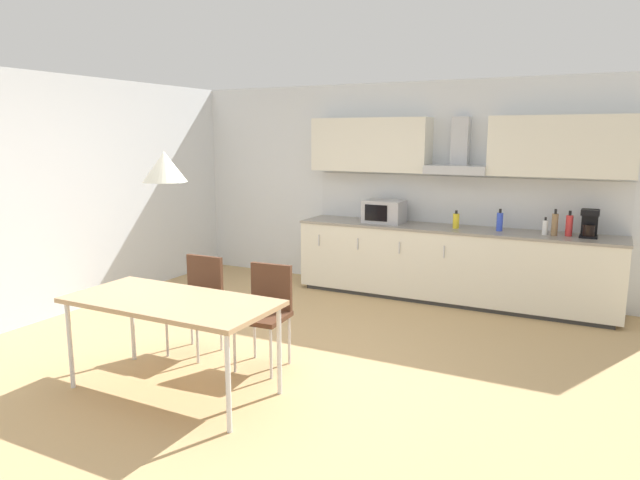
{
  "coord_description": "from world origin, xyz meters",
  "views": [
    {
      "loc": [
        2.5,
        -3.95,
        1.95
      ],
      "look_at": [
        0.15,
        0.66,
        1.0
      ],
      "focal_mm": 32.0,
      "sensor_mm": 36.0,
      "label": 1
    }
  ],
  "objects_px": {
    "microwave": "(384,211)",
    "dining_table": "(171,305)",
    "bottle_blue": "(500,221)",
    "chair_far_left": "(199,294)",
    "chair_far_right": "(266,305)",
    "bottle_white": "(545,227)",
    "bottle_yellow": "(456,221)",
    "pendant_lamp": "(164,167)",
    "bottle_brown": "(555,224)",
    "bottle_red": "(569,225)",
    "coffee_maker": "(590,223)"
  },
  "relations": [
    {
      "from": "bottle_blue",
      "to": "bottle_white",
      "type": "bearing_deg",
      "value": -4.88
    },
    {
      "from": "bottle_red",
      "to": "pendant_lamp",
      "type": "relative_size",
      "value": 0.85
    },
    {
      "from": "chair_far_left",
      "to": "bottle_yellow",
      "type": "bearing_deg",
      "value": 57.5
    },
    {
      "from": "dining_table",
      "to": "pendant_lamp",
      "type": "bearing_deg",
      "value": 33.69
    },
    {
      "from": "bottle_yellow",
      "to": "chair_far_left",
      "type": "bearing_deg",
      "value": -122.5
    },
    {
      "from": "microwave",
      "to": "chair_far_right",
      "type": "bearing_deg",
      "value": -91.05
    },
    {
      "from": "coffee_maker",
      "to": "bottle_red",
      "type": "bearing_deg",
      "value": -176.97
    },
    {
      "from": "bottle_yellow",
      "to": "pendant_lamp",
      "type": "height_order",
      "value": "pendant_lamp"
    },
    {
      "from": "bottle_white",
      "to": "microwave",
      "type": "bearing_deg",
      "value": 179.4
    },
    {
      "from": "bottle_red",
      "to": "bottle_brown",
      "type": "height_order",
      "value": "bottle_brown"
    },
    {
      "from": "coffee_maker",
      "to": "bottle_white",
      "type": "relative_size",
      "value": 1.54
    },
    {
      "from": "bottle_blue",
      "to": "bottle_yellow",
      "type": "relative_size",
      "value": 1.2
    },
    {
      "from": "coffee_maker",
      "to": "bottle_yellow",
      "type": "xyz_separation_m",
      "value": [
        -1.41,
        -0.05,
        -0.06
      ]
    },
    {
      "from": "microwave",
      "to": "bottle_yellow",
      "type": "xyz_separation_m",
      "value": [
        0.9,
        -0.02,
        -0.05
      ]
    },
    {
      "from": "coffee_maker",
      "to": "chair_far_right",
      "type": "distance_m",
      "value": 3.6
    },
    {
      "from": "dining_table",
      "to": "bottle_brown",
      "type": "bearing_deg",
      "value": 54.89
    },
    {
      "from": "bottle_red",
      "to": "pendant_lamp",
      "type": "bearing_deg",
      "value": -126.3
    },
    {
      "from": "coffee_maker",
      "to": "bottle_white",
      "type": "xyz_separation_m",
      "value": [
        -0.43,
        -0.05,
        -0.07
      ]
    },
    {
      "from": "coffee_maker",
      "to": "bottle_red",
      "type": "xyz_separation_m",
      "value": [
        -0.2,
        -0.01,
        -0.03
      ]
    },
    {
      "from": "bottle_yellow",
      "to": "dining_table",
      "type": "bearing_deg",
      "value": -111.08
    },
    {
      "from": "chair_far_left",
      "to": "bottle_blue",
      "type": "bearing_deg",
      "value": 51.03
    },
    {
      "from": "chair_far_right",
      "to": "bottle_red",
      "type": "bearing_deg",
      "value": 50.96
    },
    {
      "from": "microwave",
      "to": "dining_table",
      "type": "bearing_deg",
      "value": -96.8
    },
    {
      "from": "bottle_blue",
      "to": "pendant_lamp",
      "type": "distance_m",
      "value": 3.94
    },
    {
      "from": "microwave",
      "to": "bottle_yellow",
      "type": "distance_m",
      "value": 0.9
    },
    {
      "from": "bottle_yellow",
      "to": "chair_far_left",
      "type": "xyz_separation_m",
      "value": [
        -1.67,
        -2.63,
        -0.44
      ]
    },
    {
      "from": "bottle_brown",
      "to": "microwave",
      "type": "bearing_deg",
      "value": 179.1
    },
    {
      "from": "bottle_blue",
      "to": "pendant_lamp",
      "type": "relative_size",
      "value": 0.78
    },
    {
      "from": "microwave",
      "to": "coffee_maker",
      "type": "distance_m",
      "value": 2.31
    },
    {
      "from": "bottle_blue",
      "to": "chair_far_left",
      "type": "bearing_deg",
      "value": -128.97
    },
    {
      "from": "microwave",
      "to": "dining_table",
      "type": "height_order",
      "value": "microwave"
    },
    {
      "from": "bottle_red",
      "to": "bottle_blue",
      "type": "xyz_separation_m",
      "value": [
        -0.72,
        0.01,
        -0.01
      ]
    },
    {
      "from": "pendant_lamp",
      "to": "chair_far_right",
      "type": "bearing_deg",
      "value": 64.88
    },
    {
      "from": "chair_far_left",
      "to": "chair_far_right",
      "type": "xyz_separation_m",
      "value": [
        0.72,
        -0.0,
        0.0
      ]
    },
    {
      "from": "bottle_brown",
      "to": "dining_table",
      "type": "relative_size",
      "value": 0.18
    },
    {
      "from": "bottle_yellow",
      "to": "dining_table",
      "type": "distance_m",
      "value": 3.65
    },
    {
      "from": "bottle_yellow",
      "to": "pendant_lamp",
      "type": "relative_size",
      "value": 0.65
    },
    {
      "from": "coffee_maker",
      "to": "bottle_yellow",
      "type": "relative_size",
      "value": 1.43
    },
    {
      "from": "bottle_blue",
      "to": "bottle_brown",
      "type": "distance_m",
      "value": 0.59
    },
    {
      "from": "chair_far_left",
      "to": "bottle_red",
      "type": "bearing_deg",
      "value": 42.72
    },
    {
      "from": "bottle_blue",
      "to": "chair_far_left",
      "type": "height_order",
      "value": "bottle_blue"
    },
    {
      "from": "microwave",
      "to": "bottle_white",
      "type": "distance_m",
      "value": 1.88
    },
    {
      "from": "bottle_brown",
      "to": "chair_far_right",
      "type": "distance_m",
      "value": 3.34
    },
    {
      "from": "chair_far_right",
      "to": "bottle_white",
      "type": "bearing_deg",
      "value": 53.8
    },
    {
      "from": "bottle_white",
      "to": "bottle_brown",
      "type": "bearing_deg",
      "value": -6.85
    },
    {
      "from": "bottle_blue",
      "to": "pendant_lamp",
      "type": "height_order",
      "value": "pendant_lamp"
    },
    {
      "from": "bottle_brown",
      "to": "pendant_lamp",
      "type": "height_order",
      "value": "pendant_lamp"
    },
    {
      "from": "bottle_yellow",
      "to": "pendant_lamp",
      "type": "xyz_separation_m",
      "value": [
        -1.31,
        -3.39,
        0.75
      ]
    },
    {
      "from": "bottle_brown",
      "to": "dining_table",
      "type": "bearing_deg",
      "value": -125.11
    },
    {
      "from": "bottle_white",
      "to": "chair_far_right",
      "type": "bearing_deg",
      "value": -126.2
    }
  ]
}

